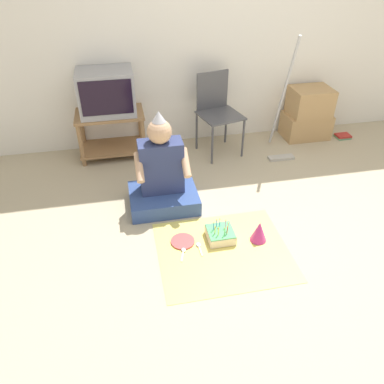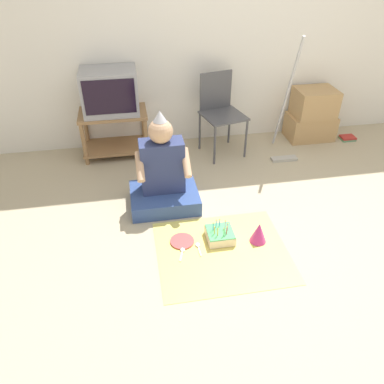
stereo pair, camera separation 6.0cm
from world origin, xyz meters
name	(u,v)px [view 2 (the right image)]	position (x,y,z in m)	size (l,w,h in m)	color
ground_plane	(297,252)	(0.00, 0.00, 0.00)	(16.00, 16.00, 0.00)	tan
wall_back	(236,22)	(0.00, 2.06, 1.27)	(6.40, 0.06, 2.55)	white
tv_stand	(115,129)	(-1.35, 1.82, 0.29)	(0.70, 0.43, 0.49)	#997047
tv	(110,91)	(-1.35, 1.82, 0.71)	(0.55, 0.41, 0.44)	#99999E
folding_chair	(220,108)	(-0.22, 1.72, 0.50)	(0.50, 0.50, 0.85)	#4C4C51
cardboard_box_stack	(312,115)	(0.91, 1.82, 0.29)	(0.53, 0.37, 0.59)	tan
dust_mop	(285,124)	(0.43, 1.46, 0.38)	(0.28, 0.41, 1.28)	#B2ADA3
book_pile	(347,138)	(1.35, 1.69, 0.02)	(0.17, 0.14, 0.04)	#60936B
person_seated	(163,177)	(-0.94, 0.81, 0.28)	(0.60, 0.47, 0.88)	#334C8C
party_cloth	(222,251)	(-0.57, 0.10, 0.00)	(1.01, 0.86, 0.01)	#EAD666
birthday_cake	(220,235)	(-0.56, 0.24, 0.05)	(0.21, 0.21, 0.16)	#F4E0C6
party_hat_blue	(259,232)	(-0.26, 0.17, 0.09)	(0.13, 0.13, 0.18)	#CC338C
paper_plate	(182,241)	(-0.86, 0.26, 0.01)	(0.19, 0.19, 0.01)	#D84C4C
plastic_spoon_near	(198,246)	(-0.75, 0.18, 0.01)	(0.04, 0.15, 0.01)	white
plastic_spoon_far	(182,251)	(-0.88, 0.15, 0.01)	(0.06, 0.14, 0.01)	white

